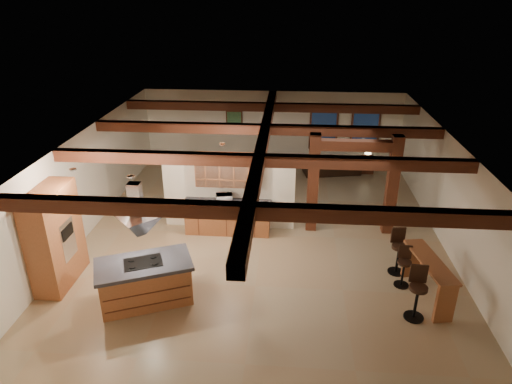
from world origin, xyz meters
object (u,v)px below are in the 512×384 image
Objects in this scene: dining_table at (250,181)px; sofa at (332,166)px; bar_counter at (429,273)px; kitchen_island at (145,282)px.

dining_table is 3.44m from sofa.
dining_table is 0.88× the size of sofa.
bar_counter is at bearing 90.47° from sofa.
sofa is at bearing 101.81° from bar_counter.
kitchen_island is 1.25× the size of dining_table.
sofa is 7.74m from bar_counter.
kitchen_island reaches higher than sofa.
kitchen_island is at bearing -174.38° from bar_counter.
bar_counter is (1.58, -7.57, 0.36)m from sofa.
bar_counter is at bearing -60.36° from dining_table.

